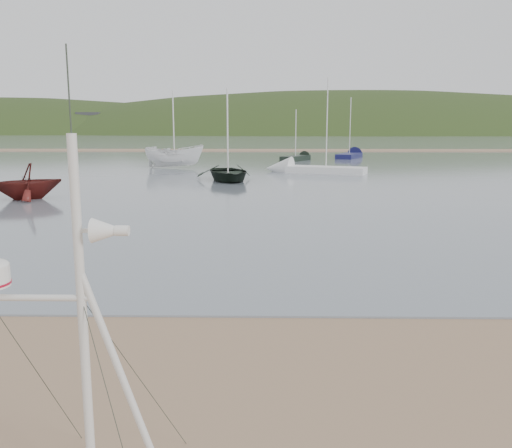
{
  "coord_description": "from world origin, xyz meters",
  "views": [
    {
      "loc": [
        2.6,
        -5.73,
        3.6
      ],
      "look_at": [
        2.49,
        1.0,
        2.36
      ],
      "focal_mm": 38.0,
      "sensor_mm": 36.0,
      "label": 1
    }
  ],
  "objects_px": {
    "boat_red": "(25,165)",
    "boat_white": "(174,138)",
    "sailboat_blue_far": "(353,155)",
    "boat_dark": "(228,141)",
    "sailboat_dark_mid": "(301,157)",
    "mast_rig": "(81,400)",
    "sailboat_white_near": "(299,169)"
  },
  "relations": [
    {
      "from": "boat_dark",
      "to": "sailboat_white_near",
      "type": "distance_m",
      "value": 8.25
    },
    {
      "from": "sailboat_white_near",
      "to": "boat_dark",
      "type": "bearing_deg",
      "value": -128.33
    },
    {
      "from": "sailboat_dark_mid",
      "to": "sailboat_blue_far",
      "type": "bearing_deg",
      "value": 40.52
    },
    {
      "from": "boat_red",
      "to": "sailboat_blue_far",
      "type": "relative_size",
      "value": 0.46
    },
    {
      "from": "boat_red",
      "to": "mast_rig",
      "type": "bearing_deg",
      "value": -10.71
    },
    {
      "from": "boat_red",
      "to": "sailboat_white_near",
      "type": "height_order",
      "value": "sailboat_white_near"
    },
    {
      "from": "boat_white",
      "to": "sailboat_dark_mid",
      "type": "relative_size",
      "value": 0.91
    },
    {
      "from": "boat_red",
      "to": "boat_white",
      "type": "relative_size",
      "value": 0.66
    },
    {
      "from": "sailboat_white_near",
      "to": "sailboat_dark_mid",
      "type": "height_order",
      "value": "sailboat_white_near"
    },
    {
      "from": "mast_rig",
      "to": "boat_dark",
      "type": "distance_m",
      "value": 29.99
    },
    {
      "from": "mast_rig",
      "to": "sailboat_blue_far",
      "type": "xyz_separation_m",
      "value": [
        11.55,
        55.8,
        -0.73
      ]
    },
    {
      "from": "sailboat_blue_far",
      "to": "boat_red",
      "type": "bearing_deg",
      "value": -121.58
    },
    {
      "from": "boat_dark",
      "to": "sailboat_blue_far",
      "type": "relative_size",
      "value": 0.7
    },
    {
      "from": "boat_red",
      "to": "sailboat_dark_mid",
      "type": "height_order",
      "value": "sailboat_dark_mid"
    },
    {
      "from": "sailboat_white_near",
      "to": "mast_rig",
      "type": "bearing_deg",
      "value": -96.78
    },
    {
      "from": "mast_rig",
      "to": "sailboat_white_near",
      "type": "height_order",
      "value": "sailboat_white_near"
    },
    {
      "from": "sailboat_white_near",
      "to": "sailboat_dark_mid",
      "type": "relative_size",
      "value": 1.44
    },
    {
      "from": "sailboat_white_near",
      "to": "sailboat_dark_mid",
      "type": "bearing_deg",
      "value": 85.46
    },
    {
      "from": "boat_dark",
      "to": "sailboat_dark_mid",
      "type": "xyz_separation_m",
      "value": [
        6.07,
        20.64,
        -2.24
      ]
    },
    {
      "from": "boat_dark",
      "to": "sailboat_white_near",
      "type": "height_order",
      "value": "sailboat_white_near"
    },
    {
      "from": "boat_red",
      "to": "boat_white",
      "type": "xyz_separation_m",
      "value": [
        3.97,
        19.33,
        0.83
      ]
    },
    {
      "from": "mast_rig",
      "to": "boat_red",
      "type": "height_order",
      "value": "mast_rig"
    },
    {
      "from": "boat_dark",
      "to": "boat_white",
      "type": "bearing_deg",
      "value": 102.01
    },
    {
      "from": "boat_dark",
      "to": "boat_red",
      "type": "bearing_deg",
      "value": -150.21
    },
    {
      "from": "mast_rig",
      "to": "boat_white",
      "type": "distance_m",
      "value": 40.89
    },
    {
      "from": "boat_dark",
      "to": "sailboat_white_near",
      "type": "relative_size",
      "value": 0.64
    },
    {
      "from": "boat_red",
      "to": "boat_white",
      "type": "height_order",
      "value": "boat_white"
    },
    {
      "from": "sailboat_white_near",
      "to": "sailboat_blue_far",
      "type": "xyz_separation_m",
      "value": [
        7.25,
        19.63,
        0.0
      ]
    },
    {
      "from": "sailboat_dark_mid",
      "to": "sailboat_blue_far",
      "type": "xyz_separation_m",
      "value": [
        6.1,
        5.22,
        -0.0
      ]
    },
    {
      "from": "boat_red",
      "to": "sailboat_white_near",
      "type": "relative_size",
      "value": 0.42
    },
    {
      "from": "sailboat_blue_far",
      "to": "mast_rig",
      "type": "bearing_deg",
      "value": -101.69
    },
    {
      "from": "boat_white",
      "to": "sailboat_blue_far",
      "type": "distance_m",
      "value": 23.26
    }
  ]
}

